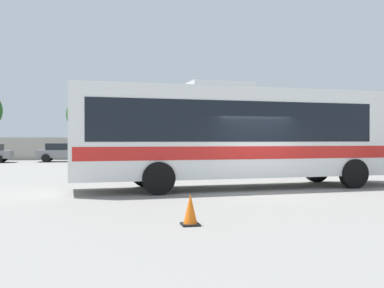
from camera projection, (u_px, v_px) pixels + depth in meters
The scene contains 10 objects.
ground_plane at pixel (192, 171), 24.23m from camera, with size 300.00×300.00×0.00m, color gray.
perimeter_wall at pixel (153, 148), 40.28m from camera, with size 80.00×0.30×1.94m, color #B2AD9E.
coach_bus_white_red at pixel (239, 132), 15.79m from camera, with size 12.28×3.22×3.73m.
parked_car_second_grey at pixel (64, 152), 34.95m from camera, with size 4.34×2.14×1.45m.
parked_car_third_red at pixel (133, 152), 35.47m from camera, with size 4.51×2.21×1.41m.
parked_car_rightmost_red at pixel (201, 151), 37.40m from camera, with size 4.12×2.08×1.49m.
utility_pole_near at pixel (228, 121), 45.52m from camera, with size 1.80×0.39×7.06m.
roadside_tree_midleft at pixel (95, 115), 45.41m from camera, with size 5.81×5.81×6.80m.
roadside_tree_midright at pixel (163, 114), 46.41m from camera, with size 3.53×3.53×6.04m.
traffic_cone_on_apron at pixel (190, 210), 8.85m from camera, with size 0.36×0.36×0.64m.
Camera 1 is at (-5.31, -13.62, 1.71)m, focal length 41.28 mm.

